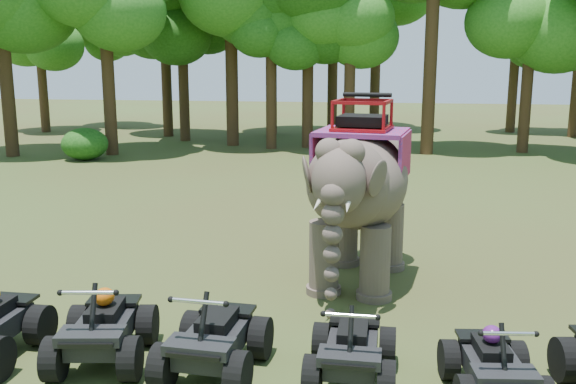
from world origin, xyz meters
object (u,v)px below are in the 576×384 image
atv_3 (352,339)px  atv_4 (494,356)px  atv_1 (103,319)px  elephant (360,190)px  atv_2 (214,328)px

atv_3 → atv_4: size_ratio=1.04×
atv_1 → elephant: bearing=40.1°
atv_1 → atv_4: atv_1 is taller
elephant → atv_4: elephant is taller
elephant → atv_3: 4.29m
atv_4 → elephant: bearing=107.4°
elephant → atv_1: 5.50m
atv_4 → atv_2: bearing=171.4°
elephant → atv_3: (0.10, -4.11, -1.23)m
atv_1 → atv_3: 3.61m
atv_1 → atv_3: (3.60, -0.04, -0.05)m
atv_3 → atv_4: atv_3 is taller
atv_2 → atv_4: atv_2 is taller
elephant → atv_1: (-3.51, -4.07, -1.18)m
atv_2 → atv_4: bearing=2.0°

